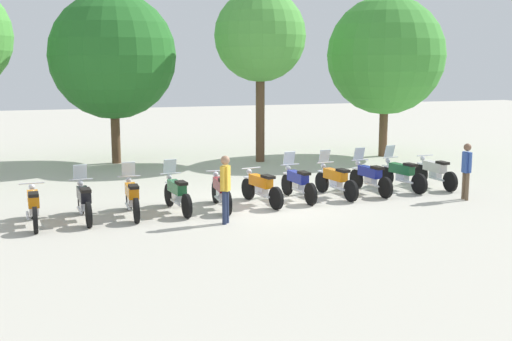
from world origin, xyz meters
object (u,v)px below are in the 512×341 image
(motorcycle_2, at_px, (132,197))
(tree_3, at_px, (386,56))
(motorcycle_6, at_px, (298,182))
(motorcycle_8, at_px, (370,177))
(motorcycle_5, at_px, (261,187))
(tree_1, at_px, (113,56))
(motorcycle_0, at_px, (33,206))
(person_0, at_px, (466,167))
(motorcycle_9, at_px, (402,174))
(tree_2, at_px, (260,36))
(motorcycle_4, at_px, (221,191))
(motorcycle_7, at_px, (335,180))
(motorcycle_3, at_px, (177,193))
(motorcycle_1, at_px, (84,200))
(motorcycle_10, at_px, (435,172))
(person_1, at_px, (225,184))

(motorcycle_2, distance_m, tree_3, 14.50)
(motorcycle_6, height_order, motorcycle_8, same)
(motorcycle_5, relative_size, tree_3, 0.32)
(motorcycle_6, bearing_deg, tree_3, -48.48)
(motorcycle_8, height_order, tree_1, tree_1)
(motorcycle_0, relative_size, tree_1, 0.32)
(person_0, bearing_deg, motorcycle_5, -10.18)
(motorcycle_9, xyz_separation_m, tree_1, (-8.13, 8.30, 3.74))
(motorcycle_6, height_order, tree_2, tree_2)
(motorcycle_4, height_order, motorcycle_7, motorcycle_7)
(motorcycle_7, relative_size, person_0, 1.29)
(motorcycle_2, distance_m, motorcycle_5, 3.71)
(motorcycle_3, bearing_deg, person_0, -104.56)
(tree_2, bearing_deg, motorcycle_8, -80.09)
(motorcycle_3, relative_size, person_0, 1.30)
(motorcycle_0, xyz_separation_m, motorcycle_6, (7.40, 0.85, 0.01))
(motorcycle_1, height_order, motorcycle_7, same)
(motorcycle_0, height_order, motorcycle_10, same)
(person_0, bearing_deg, motorcycle_1, -2.77)
(motorcycle_2, distance_m, motorcycle_7, 6.20)
(motorcycle_2, bearing_deg, person_1, -126.71)
(motorcycle_3, distance_m, motorcycle_10, 8.69)
(motorcycle_0, xyz_separation_m, person_1, (4.62, -1.30, 0.52))
(motorcycle_3, height_order, tree_3, tree_3)
(person_1, bearing_deg, tree_3, 81.15)
(motorcycle_8, distance_m, person_1, 5.78)
(motorcycle_6, bearing_deg, motorcycle_0, 91.18)
(motorcycle_1, xyz_separation_m, tree_2, (7.39, 8.03, 4.51))
(motorcycle_5, bearing_deg, person_0, -114.92)
(motorcycle_1, relative_size, motorcycle_8, 1.00)
(motorcycle_2, bearing_deg, motorcycle_3, -84.49)
(motorcycle_5, bearing_deg, person_1, 127.42)
(motorcycle_10, bearing_deg, tree_1, 45.34)
(motorcycle_7, xyz_separation_m, motorcycle_9, (2.47, 0.35, 0.00))
(motorcycle_0, relative_size, motorcycle_6, 1.00)
(motorcycle_2, xyz_separation_m, motorcycle_8, (7.40, 0.76, 0.00))
(person_0, relative_size, tree_2, 0.24)
(motorcycle_0, height_order, motorcycle_4, same)
(motorcycle_0, height_order, tree_1, tree_1)
(motorcycle_2, bearing_deg, tree_2, -38.11)
(motorcycle_2, relative_size, person_1, 1.26)
(motorcycle_7, relative_size, motorcycle_8, 1.00)
(motorcycle_0, bearing_deg, motorcycle_3, -86.92)
(motorcycle_7, height_order, motorcycle_10, motorcycle_7)
(motorcycle_6, bearing_deg, tree_2, -14.74)
(motorcycle_10, height_order, tree_2, tree_2)
(motorcycle_5, bearing_deg, motorcycle_4, 84.95)
(motorcycle_2, bearing_deg, motorcycle_8, -84.42)
(motorcycle_2, distance_m, motorcycle_6, 4.97)
(motorcycle_1, bearing_deg, motorcycle_8, -88.52)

